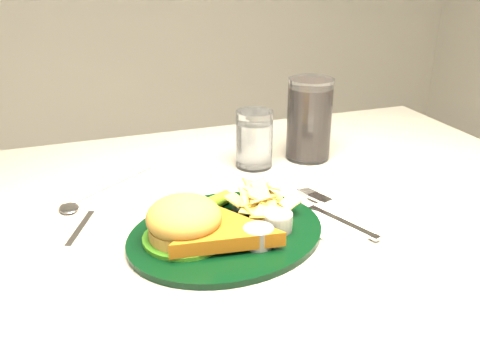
{
  "coord_description": "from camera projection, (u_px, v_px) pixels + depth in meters",
  "views": [
    {
      "loc": [
        -0.21,
        -0.67,
        1.12
      ],
      "look_at": [
        0.03,
        0.0,
        0.8
      ],
      "focal_mm": 40.0,
      "sensor_mm": 36.0,
      "label": 1
    }
  ],
  "objects": [
    {
      "name": "fork_napkin",
      "position": [
        340.0,
        219.0,
        0.77
      ],
      "size": [
        0.17,
        0.19,
        0.01
      ],
      "primitive_type": null,
      "rotation": [
        0.0,
        0.0,
        0.35
      ],
      "color": "white",
      "rests_on": "table"
    },
    {
      "name": "cola_glass",
      "position": [
        309.0,
        119.0,
        0.97
      ],
      "size": [
        0.1,
        0.1,
        0.15
      ],
      "primitive_type": "cylinder",
      "rotation": [
        0.0,
        0.0,
        0.34
      ],
      "color": "black",
      "rests_on": "table"
    },
    {
      "name": "spoon",
      "position": [
        80.0,
        227.0,
        0.75
      ],
      "size": [
        0.09,
        0.14,
        0.01
      ],
      "primitive_type": null,
      "rotation": [
        0.0,
        0.0,
        -0.41
      ],
      "color": "silver",
      "rests_on": "table"
    },
    {
      "name": "wrapped_straw",
      "position": [
        111.0,
        184.0,
        0.88
      ],
      "size": [
        0.19,
        0.17,
        0.01
      ],
      "primitive_type": null,
      "rotation": [
        0.0,
        0.0,
        0.64
      ],
      "color": "white",
      "rests_on": "table"
    },
    {
      "name": "dinner_plate",
      "position": [
        226.0,
        216.0,
        0.72
      ],
      "size": [
        0.34,
        0.31,
        0.06
      ],
      "primitive_type": null,
      "rotation": [
        0.0,
        0.0,
        0.31
      ],
      "color": "black",
      "rests_on": "table"
    },
    {
      "name": "water_glass",
      "position": [
        254.0,
        139.0,
        0.94
      ],
      "size": [
        0.08,
        0.08,
        0.1
      ],
      "primitive_type": "cylinder",
      "rotation": [
        0.0,
        0.0,
        -0.23
      ],
      "color": "white",
      "rests_on": "table"
    }
  ]
}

